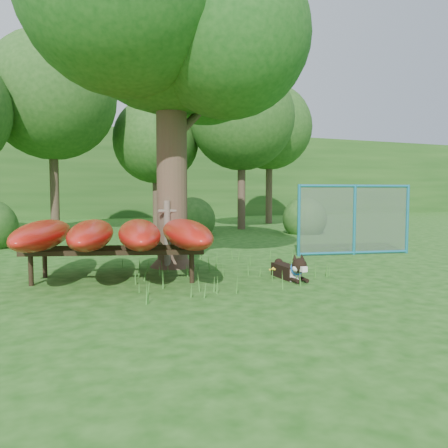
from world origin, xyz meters
name	(u,v)px	position (x,y,z in m)	size (l,w,h in m)	color
ground	(238,282)	(0.00, 0.00, 0.00)	(80.00, 80.00, 0.00)	#16480E
oak_tree	(168,8)	(-0.72, 2.19, 5.66)	(6.26, 5.91, 8.49)	#3E2F22
wooden_post	(167,233)	(-0.86, 1.86, 0.79)	(0.40, 0.14, 1.49)	brown
kayak_rack	(115,234)	(-2.08, 1.04, 0.88)	(3.86, 4.16, 1.15)	black
husky_dog	(291,270)	(1.03, -0.15, 0.19)	(0.32, 1.21, 0.54)	black
fence_section	(354,220)	(4.36, 2.18, 0.94)	(3.18, 0.69, 3.14)	teal
wildflower_clump	(273,270)	(0.64, -0.15, 0.20)	(0.12, 0.10, 0.25)	#3D812A
bg_tree_b	(52,96)	(-3.00, 12.00, 5.61)	(5.20, 5.20, 8.22)	#3E2F22
bg_tree_c	(156,141)	(1.50, 13.00, 4.11)	(4.00, 4.00, 6.12)	#3E2F22
bg_tree_d	(242,118)	(5.00, 11.00, 5.08)	(4.80, 4.80, 7.50)	#3E2F22
bg_tree_e	(269,127)	(8.00, 14.00, 5.23)	(4.60, 4.60, 7.55)	#3E2F22
shrub_right	(304,234)	(6.50, 8.00, 0.00)	(1.80, 1.80, 1.80)	#214D19
shrub_mid	(193,235)	(2.00, 9.00, 0.00)	(1.80, 1.80, 1.80)	#214D19
wooded_hillside	(93,176)	(0.00, 28.00, 3.00)	(80.00, 12.00, 6.00)	#214D19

